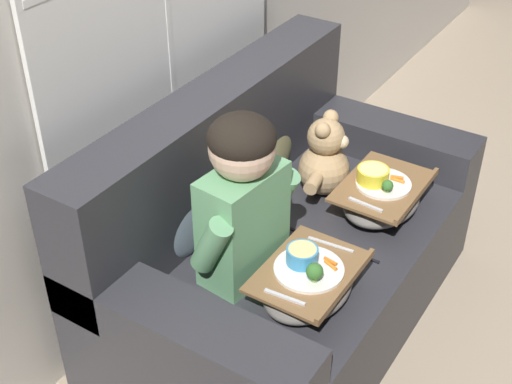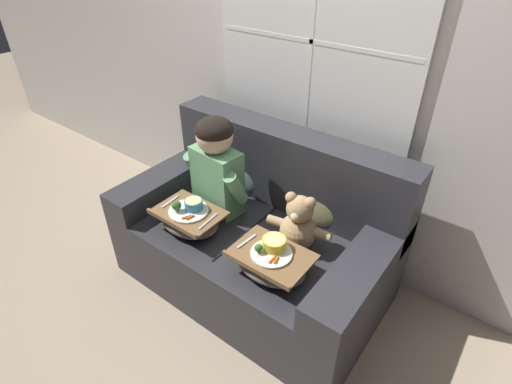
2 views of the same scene
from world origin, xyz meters
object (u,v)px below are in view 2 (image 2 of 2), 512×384
Objects in this scene: teddy_bear at (298,225)px; lap_tray_teddy at (271,261)px; throw_pillow_behind_child at (243,171)px; couch at (259,237)px; lap_tray_child at (189,219)px; throw_pillow_behind_teddy at (322,202)px; child_figure at (216,161)px.

lap_tray_teddy is at bearing -90.48° from teddy_bear.
throw_pillow_behind_child is 0.80m from lap_tray_teddy.
teddy_bear is at bearing -7.23° from couch.
throw_pillow_behind_child reaches higher than lap_tray_child.
couch reaches higher than throw_pillow_behind_teddy.
teddy_bear is at bearing 23.18° from lap_tray_child.
lap_tray_teddy is (0.60, 0.00, -0.00)m from lap_tray_child.
couch is at bearing -143.60° from throw_pillow_behind_teddy.
teddy_bear reaches higher than throw_pillow_behind_teddy.
throw_pillow_behind_teddy is at bearing 89.86° from lap_tray_teddy.
couch reaches higher than throw_pillow_behind_child.
child_figure is 1.56× the size of lap_tray_child.
child_figure is at bearing 90.04° from lap_tray_child.
throw_pillow_behind_teddy is 0.68m from child_figure.
throw_pillow_behind_child is 0.53m from lap_tray_child.
lap_tray_child is at bearing -89.96° from child_figure.
lap_tray_child is at bearing -139.27° from throw_pillow_behind_teddy.
lap_tray_teddy is (0.30, -0.29, 0.19)m from couch.
child_figure is (-0.60, -0.26, 0.19)m from throw_pillow_behind_teddy.
couch is at bearing 44.57° from lap_tray_child.
child_figure is at bearing 156.57° from lap_tray_teddy.
lap_tray_teddy is at bearing -90.14° from throw_pillow_behind_teddy.
lap_tray_child is (-0.60, -0.26, -0.08)m from teddy_bear.
teddy_bear is (0.00, -0.26, -0.01)m from throw_pillow_behind_teddy.
throw_pillow_behind_child is 0.84× the size of lap_tray_teddy.
couch is 0.40m from teddy_bear.
throw_pillow_behind_teddy is at bearing 90.21° from teddy_bear.
throw_pillow_behind_child is 0.55× the size of child_figure.
throw_pillow_behind_teddy is 0.86× the size of teddy_bear.
teddy_bear is (0.60, -0.00, -0.20)m from child_figure.
child_figure is (-0.00, -0.26, 0.19)m from throw_pillow_behind_child.
throw_pillow_behind_teddy is 0.80m from lap_tray_child.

